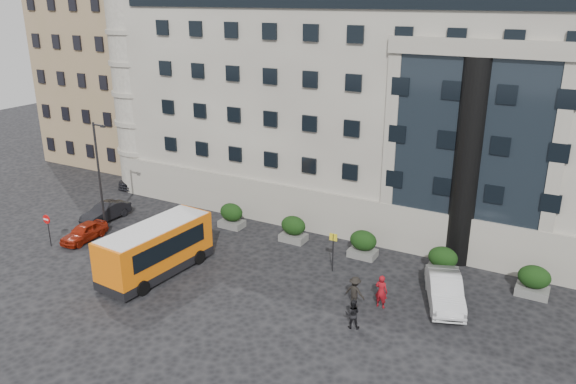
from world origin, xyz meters
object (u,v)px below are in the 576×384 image
object	(u,v)px
white_taxi	(445,291)
pedestrian_a	(381,291)
street_lamp	(100,172)
parked_car_d	(163,168)
bus_stop_sign	(333,246)
minibus	(156,248)
pedestrian_b	(353,314)
pedestrian_c	(355,292)
hedge_c	(363,244)
hedge_a	(232,215)
parked_car_a	(84,232)
parked_car_b	(106,212)
hedge_e	(534,281)
hedge_d	(443,261)
hedge_b	(293,229)
no_entry_sign	(47,224)
red_truck	(192,162)
parked_car_c	(140,177)

from	to	relation	value
white_taxi	pedestrian_a	bearing A→B (deg)	-166.42
street_lamp	parked_car_d	size ratio (longest dim) A/B	1.68
bus_stop_sign	pedestrian_a	bearing A→B (deg)	-32.55
minibus	pedestrian_b	xyz separation A→B (m)	(12.92, 0.24, -0.93)
pedestrian_a	pedestrian_c	distance (m)	1.44
hedge_c	bus_stop_sign	world-z (taller)	bus_stop_sign
hedge_a	parked_car_a	xyz separation A→B (m)	(-7.72, -6.98, -0.31)
parked_car_b	pedestrian_c	xyz separation A→B (m)	(21.53, -2.54, 0.24)
minibus	pedestrian_c	size ratio (longest dim) A/B	4.31
hedge_e	parked_car_a	distance (m)	29.36
white_taxi	hedge_d	bearing A→B (deg)	85.65
parked_car_a	hedge_b	bearing A→B (deg)	24.71
bus_stop_sign	parked_car_a	size ratio (longest dim) A/B	0.69
street_lamp	pedestrian_b	world-z (taller)	street_lamp
parked_car_b	hedge_b	bearing A→B (deg)	16.19
hedge_c	parked_car_a	distance (m)	19.42
hedge_c	pedestrian_a	distance (m)	6.32
hedge_b	hedge_c	size ratio (longest dim) A/B	1.00
no_entry_sign	white_taxi	size ratio (longest dim) A/B	0.46
hedge_b	pedestrian_b	size ratio (longest dim) A/B	1.15
minibus	white_taxi	size ratio (longest dim) A/B	1.55
hedge_b	no_entry_sign	xyz separation A→B (m)	(-14.20, -8.84, 0.72)
pedestrian_a	hedge_c	bearing A→B (deg)	-56.88
parked_car_a	hedge_d	bearing A→B (deg)	12.99
hedge_b	white_taxi	xyz separation A→B (m)	(11.40, -3.39, -0.10)
red_truck	pedestrian_a	world-z (taller)	red_truck
parked_car_b	white_taxi	xyz separation A→B (m)	(25.80, 0.13, 0.16)
parked_car_b	minibus	bearing A→B (deg)	-24.79
red_truck	parked_car_d	xyz separation A→B (m)	(-2.87, -0.91, -0.82)
pedestrian_c	parked_car_d	bearing A→B (deg)	-18.42
bus_stop_sign	pedestrian_c	distance (m)	4.39
street_lamp	parked_car_a	xyz separation A→B (m)	(0.22, -2.18, -3.75)
red_truck	parked_car_a	size ratio (longest dim) A/B	1.49
pedestrian_b	hedge_b	bearing A→B (deg)	-64.91
bus_stop_sign	red_truck	bearing A→B (deg)	150.55
hedge_c	hedge_d	world-z (taller)	same
street_lamp	no_entry_sign	bearing A→B (deg)	-104.72
parked_car_c	pedestrian_b	size ratio (longest dim) A/B	2.96
hedge_e	red_truck	xyz separation A→B (m)	(-30.93, 8.29, 0.55)
parked_car_a	pedestrian_b	xyz separation A→B (m)	(20.75, -1.09, 0.18)
white_taxi	parked_car_a	bearing A→B (deg)	167.58
red_truck	parked_car_c	xyz separation A→B (m)	(-2.79, -4.09, -0.79)
bus_stop_sign	white_taxi	xyz separation A→B (m)	(7.10, -0.59, -0.91)
hedge_c	red_truck	distance (m)	22.15
hedge_e	parked_car_b	world-z (taller)	hedge_e
parked_car_b	parked_car_d	xyz separation A→B (m)	(-3.80, 10.89, -0.00)
white_taxi	pedestrian_b	distance (m)	5.88
bus_stop_sign	parked_car_b	world-z (taller)	bus_stop_sign
parked_car_d	parked_car_b	bearing A→B (deg)	-69.65
hedge_b	parked_car_c	bearing A→B (deg)	166.96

